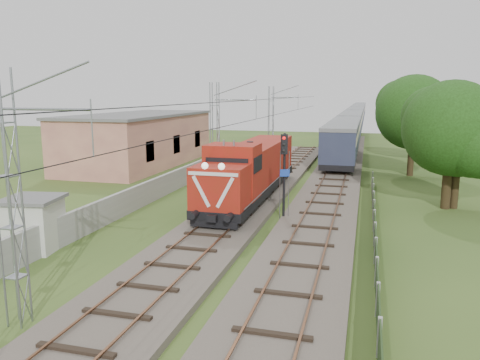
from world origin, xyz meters
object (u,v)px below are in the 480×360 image
(locomotive, at_px, (252,169))
(coach_rake, at_px, (355,116))
(relay_hut, at_px, (34,223))
(signal_post, at_px, (284,162))

(locomotive, distance_m, coach_rake, 69.20)
(locomotive, distance_m, relay_hut, 14.53)
(signal_post, bearing_deg, locomotive, 123.35)
(locomotive, height_order, relay_hut, locomotive)
(coach_rake, xyz_separation_m, signal_post, (-2.00, -73.58, 0.88))
(locomotive, height_order, signal_post, signal_post)
(locomotive, xyz_separation_m, relay_hut, (-7.40, -12.47, -0.93))
(signal_post, xyz_separation_m, relay_hut, (-10.40, -7.91, -2.20))
(coach_rake, distance_m, signal_post, 73.61)
(coach_rake, relative_size, relay_hut, 41.76)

